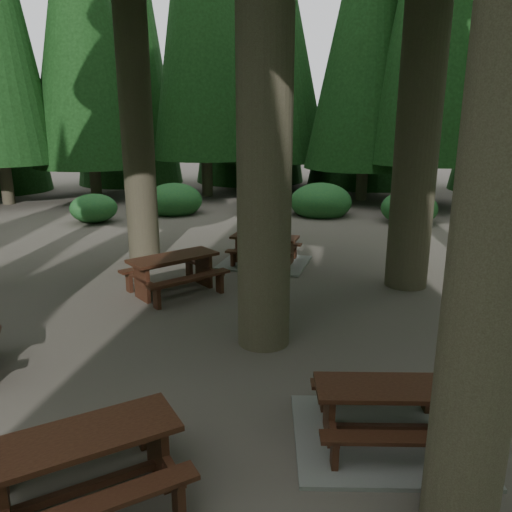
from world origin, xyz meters
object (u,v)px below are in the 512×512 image
at_px(picnic_table_b, 174,268).
at_px(picnic_table_f, 85,458).
at_px(picnic_table_a, 385,423).
at_px(picnic_table_c, 265,255).

distance_m(picnic_table_b, picnic_table_f, 5.99).
xyz_separation_m(picnic_table_a, picnic_table_b, (-5.06, 3.13, 0.31)).
bearing_deg(picnic_table_a, picnic_table_b, 123.65).
bearing_deg(picnic_table_b, picnic_table_f, -127.56).
height_order(picnic_table_b, picnic_table_f, picnic_table_b).
xyz_separation_m(picnic_table_b, picnic_table_c, (0.82, 2.77, -0.29)).
xyz_separation_m(picnic_table_a, picnic_table_c, (-4.24, 5.90, 0.01)).
xyz_separation_m(picnic_table_b, picnic_table_f, (2.71, -5.34, -0.03)).
relative_size(picnic_table_a, picnic_table_b, 1.11).
bearing_deg(picnic_table_f, picnic_table_a, -11.69).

